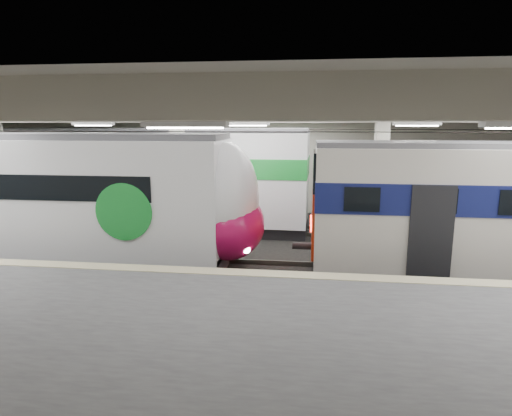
# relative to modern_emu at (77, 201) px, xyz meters

# --- Properties ---
(station_hall) EXTENTS (36.00, 24.00, 5.75)m
(station_hall) POSITION_rel_modern_emu_xyz_m (5.77, -1.74, 0.97)
(station_hall) COLOR black
(station_hall) RESTS_ON ground
(modern_emu) EXTENTS (14.47, 2.99, 4.64)m
(modern_emu) POSITION_rel_modern_emu_xyz_m (0.00, 0.00, 0.00)
(modern_emu) COLOR white
(modern_emu) RESTS_ON ground
(far_train) EXTENTS (15.10, 3.49, 4.75)m
(far_train) POSITION_rel_modern_emu_xyz_m (0.52, 5.50, 0.18)
(far_train) COLOR white
(far_train) RESTS_ON ground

